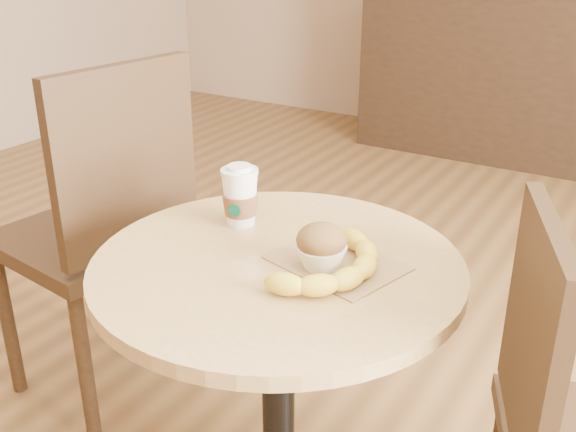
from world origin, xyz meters
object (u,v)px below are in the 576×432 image
object	(u,v)px
cafe_table	(278,349)
coffee_cup	(240,198)
banana	(338,265)
chair_left	(104,227)
muffin	(321,246)

from	to	relation	value
cafe_table	coffee_cup	xyz separation A→B (m)	(-0.16, 0.11, 0.27)
cafe_table	banana	xyz separation A→B (m)	(0.13, 0.00, 0.23)
chair_left	banana	xyz separation A→B (m)	(0.84, -0.21, 0.20)
chair_left	coffee_cup	bearing A→B (deg)	86.99
coffee_cup	banana	distance (m)	0.31
muffin	banana	world-z (taller)	muffin
chair_left	muffin	distance (m)	0.85
coffee_cup	muffin	xyz separation A→B (m)	(0.25, -0.09, -0.01)
chair_left	muffin	xyz separation A→B (m)	(0.80, -0.19, 0.22)
muffin	banana	xyz separation A→B (m)	(0.04, -0.01, -0.02)
coffee_cup	muffin	distance (m)	0.27
cafe_table	coffee_cup	distance (m)	0.33
chair_left	coffee_cup	distance (m)	0.60
cafe_table	chair_left	distance (m)	0.74
muffin	banana	size ratio (longest dim) A/B	0.33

